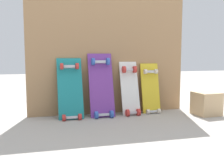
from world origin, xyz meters
TOP-DOWN VIEW (x-y plane):
  - ground_plane at (0.00, 0.00)m, footprint 12.00×12.00m
  - plywood_wall_panel at (0.00, 0.07)m, footprint 1.62×0.04m
  - skateboard_teal at (-0.41, -0.07)m, footprint 0.24×0.25m
  - skateboard_purple at (-0.10, -0.06)m, footprint 0.24×0.25m
  - skateboard_white at (0.19, -0.05)m, footprint 0.18×0.23m
  - skateboard_yellow at (0.43, -0.03)m, footprint 0.19×0.18m
  - wooden_crate at (0.92, -0.28)m, footprint 0.24×0.24m

SIDE VIEW (x-z plane):
  - ground_plane at x=0.00m, z-range 0.00..0.00m
  - wooden_crate at x=0.92m, z-range 0.00..0.23m
  - skateboard_yellow at x=0.43m, z-range -0.07..0.51m
  - skateboard_white at x=0.19m, z-range -0.06..0.53m
  - skateboard_teal at x=-0.41m, z-range -0.07..0.57m
  - skateboard_purple at x=-0.10m, z-range -0.06..0.61m
  - plywood_wall_panel at x=0.00m, z-range 0.00..1.53m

